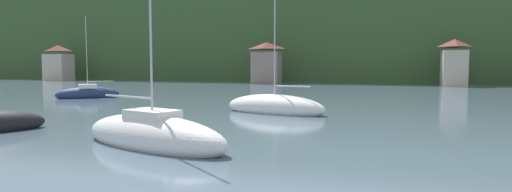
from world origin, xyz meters
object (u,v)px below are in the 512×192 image
at_px(shore_building_westcentral, 266,64).
at_px(sailboat_far_5, 274,107).
at_px(sailboat_far_4, 88,94).
at_px(shore_building_central, 454,63).
at_px(mooring_buoy_near, 1,117).
at_px(shore_building_west, 58,63).
at_px(sailboat_mid_0, 153,135).

distance_m(shore_building_westcentral, sailboat_far_5, 45.73).
bearing_deg(sailboat_far_4, sailboat_far_5, 118.45).
relative_size(shore_building_central, mooring_buoy_near, 19.72).
bearing_deg(shore_building_west, shore_building_central, 0.31).
distance_m(shore_building_central, sailboat_far_4, 54.24).
relative_size(sailboat_mid_0, mooring_buoy_near, 28.72).
relative_size(shore_building_westcentral, shore_building_central, 0.99).
distance_m(shore_building_west, sailboat_far_5, 74.03).
bearing_deg(shore_building_westcentral, mooring_buoy_near, -93.63).
distance_m(shore_building_west, sailboat_mid_0, 81.51).
distance_m(sailboat_far_4, sailboat_far_5, 23.28).
bearing_deg(shore_building_central, mooring_buoy_near, -123.18).
height_order(sailboat_mid_0, sailboat_far_4, sailboat_mid_0).
relative_size(shore_building_westcentral, sailboat_far_5, 0.73).
distance_m(sailboat_far_5, mooring_buoy_near, 18.43).
distance_m(sailboat_far_4, mooring_buoy_near, 16.09).
xyz_separation_m(sailboat_mid_0, sailboat_far_4, (-20.39, 20.74, -0.07)).
xyz_separation_m(shore_building_westcentral, sailboat_far_5, (13.39, -43.61, -3.15)).
height_order(shore_building_west, shore_building_westcentral, shore_building_west).
xyz_separation_m(shore_building_west, sailboat_far_5, (59.60, -43.80, -3.21)).
distance_m(sailboat_mid_0, sailboat_far_5, 13.62).
xyz_separation_m(shore_building_westcentral, sailboat_mid_0, (11.65, -57.12, -3.09)).
relative_size(shore_building_central, sailboat_mid_0, 0.69).
distance_m(sailboat_mid_0, sailboat_far_4, 29.09).
distance_m(shore_building_central, sailboat_mid_0, 60.90).
bearing_deg(sailboat_mid_0, sailboat_far_5, 100.64).
xyz_separation_m(shore_building_central, sailboat_far_4, (-39.55, -36.99, -3.20)).
bearing_deg(sailboat_far_5, sailboat_mid_0, 97.22).
bearing_deg(mooring_buoy_near, shore_building_west, 129.72).
bearing_deg(shore_building_west, shore_building_westcentral, -0.23).
height_order(shore_building_west, shore_building_central, shore_building_west).
bearing_deg(mooring_buoy_near, shore_building_central, 56.82).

